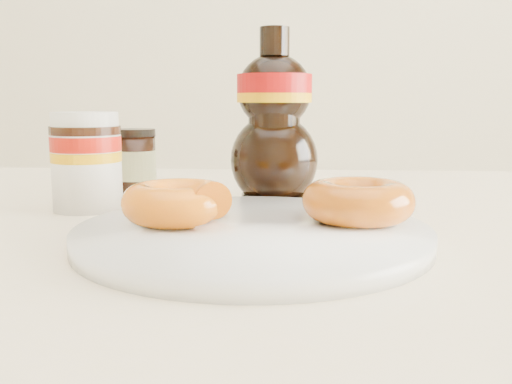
# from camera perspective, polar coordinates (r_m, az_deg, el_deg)

# --- Properties ---
(dining_table) EXTENTS (1.40, 0.90, 0.75)m
(dining_table) POSITION_cam_1_polar(r_m,az_deg,el_deg) (0.57, -7.33, -11.56)
(dining_table) COLOR beige
(dining_table) RESTS_ON ground
(plate) EXTENTS (0.29, 0.29, 0.01)m
(plate) POSITION_cam_1_polar(r_m,az_deg,el_deg) (0.47, -0.36, -4.20)
(plate) COLOR white
(plate) RESTS_ON dining_table
(donut_bitten) EXTENTS (0.12, 0.12, 0.03)m
(donut_bitten) POSITION_cam_1_polar(r_m,az_deg,el_deg) (0.49, -7.83, -1.03)
(donut_bitten) COLOR orange
(donut_bitten) RESTS_ON plate
(donut_whole) EXTENTS (0.11, 0.11, 0.03)m
(donut_whole) POSITION_cam_1_polar(r_m,az_deg,el_deg) (0.50, 10.17, -0.87)
(donut_whole) COLOR #A6510A
(donut_whole) RESTS_ON plate
(nutella_jar) EXTENTS (0.07, 0.07, 0.11)m
(nutella_jar) POSITION_cam_1_polar(r_m,az_deg,el_deg) (0.64, -16.60, 3.33)
(nutella_jar) COLOR white
(nutella_jar) RESTS_ON dining_table
(syrup_bottle) EXTENTS (0.12, 0.11, 0.20)m
(syrup_bottle) POSITION_cam_1_polar(r_m,az_deg,el_deg) (0.66, 1.83, 7.60)
(syrup_bottle) COLOR black
(syrup_bottle) RESTS_ON dining_table
(dark_jar) EXTENTS (0.05, 0.05, 0.08)m
(dark_jar) POSITION_cam_1_polar(r_m,az_deg,el_deg) (0.74, -11.93, 2.92)
(dark_jar) COLOR black
(dark_jar) RESTS_ON dining_table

